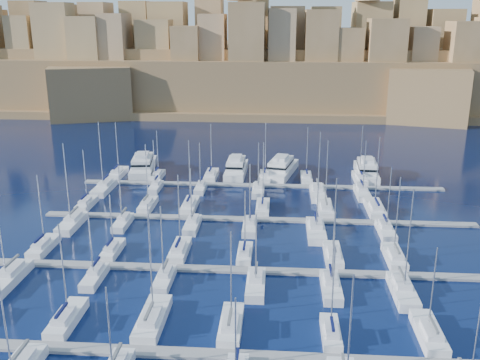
# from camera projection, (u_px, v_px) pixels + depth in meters

# --- Properties ---
(ground) EXTENTS (600.00, 600.00, 0.00)m
(ground) POSITION_uv_depth(u_px,v_px,m) (254.00, 241.00, 94.71)
(ground) COLOR black
(ground) RESTS_ON ground
(pontoon_near) EXTENTS (84.00, 2.00, 0.40)m
(pontoon_near) POSITION_uv_depth(u_px,v_px,m) (240.00, 356.00, 62.23)
(pontoon_near) COLOR slate
(pontoon_near) RESTS_ON ground
(pontoon_mid_near) EXTENTS (84.00, 2.00, 0.40)m
(pontoon_mid_near) POSITION_uv_depth(u_px,v_px,m) (250.00, 270.00, 83.21)
(pontoon_mid_near) COLOR slate
(pontoon_mid_near) RESTS_ON ground
(pontoon_mid_far) EXTENTS (84.00, 2.00, 0.40)m
(pontoon_mid_far) POSITION_uv_depth(u_px,v_px,m) (257.00, 219.00, 104.19)
(pontoon_mid_far) COLOR slate
(pontoon_mid_far) RESTS_ON ground
(pontoon_far) EXTENTS (84.00, 2.00, 0.40)m
(pontoon_far) POSITION_uv_depth(u_px,v_px,m) (261.00, 185.00, 125.17)
(pontoon_far) COLOR slate
(pontoon_far) RESTS_ON ground
(sailboat_1) EXTENTS (2.73, 9.08, 13.93)m
(sailboat_1) POSITION_uv_depth(u_px,v_px,m) (67.00, 319.00, 68.84)
(sailboat_1) COLOR silver
(sailboat_1) RESTS_ON ground
(sailboat_2) EXTENTS (3.14, 10.46, 16.56)m
(sailboat_2) POSITION_uv_depth(u_px,v_px,m) (152.00, 319.00, 68.70)
(sailboat_2) COLOR silver
(sailboat_2) RESTS_ON ground
(sailboat_3) EXTENTS (2.75, 9.17, 13.56)m
(sailboat_3) POSITION_uv_depth(u_px,v_px,m) (231.00, 325.00, 67.39)
(sailboat_3) COLOR silver
(sailboat_3) RESTS_ON ground
(sailboat_4) EXTENTS (2.25, 7.51, 12.45)m
(sailboat_4) POSITION_uv_depth(u_px,v_px,m) (331.00, 333.00, 65.75)
(sailboat_4) COLOR silver
(sailboat_4) RESTS_ON ground
(sailboat_5) EXTENTS (2.78, 9.26, 12.22)m
(sailboat_5) POSITION_uv_depth(u_px,v_px,m) (429.00, 333.00, 65.73)
(sailboat_5) COLOR silver
(sailboat_5) RESTS_ON ground
(sailboat_12) EXTENTS (2.62, 8.74, 13.51)m
(sailboat_12) POSITION_uv_depth(u_px,v_px,m) (43.00, 247.00, 90.54)
(sailboat_12) COLOR silver
(sailboat_12) RESTS_ON ground
(sailboat_13) EXTENTS (2.32, 7.74, 10.58)m
(sailboat_13) POSITION_uv_depth(u_px,v_px,m) (113.00, 250.00, 89.24)
(sailboat_13) COLOR silver
(sailboat_13) RESTS_ON ground
(sailboat_14) EXTENTS (2.71, 9.02, 13.99)m
(sailboat_14) POSITION_uv_depth(u_px,v_px,m) (180.00, 250.00, 89.04)
(sailboat_14) COLOR silver
(sailboat_14) RESTS_ON ground
(sailboat_15) EXTENTS (2.33, 7.77, 11.76)m
(sailboat_15) POSITION_uv_depth(u_px,v_px,m) (245.00, 254.00, 87.70)
(sailboat_15) COLOR silver
(sailboat_15) RESTS_ON ground
(sailboat_16) EXTENTS (2.73, 9.09, 13.97)m
(sailboat_16) POSITION_uv_depth(u_px,v_px,m) (333.00, 255.00, 87.30)
(sailboat_16) COLOR silver
(sailboat_16) RESTS_ON ground
(sailboat_17) EXTENTS (2.74, 9.13, 14.42)m
(sailboat_17) POSITION_uv_depth(u_px,v_px,m) (394.00, 257.00, 86.63)
(sailboat_17) COLOR silver
(sailboat_17) RESTS_ON ground
(sailboat_18) EXTENTS (3.18, 10.59, 16.37)m
(sailboat_18) POSITION_uv_depth(u_px,v_px,m) (9.00, 278.00, 79.66)
(sailboat_18) COLOR silver
(sailboat_18) RESTS_ON ground
(sailboat_19) EXTENTS (2.31, 7.69, 12.62)m
(sailboat_19) POSITION_uv_depth(u_px,v_px,m) (95.00, 276.00, 80.15)
(sailboat_19) COLOR silver
(sailboat_19) RESTS_ON ground
(sailboat_20) EXTENTS (2.34, 7.81, 12.66)m
(sailboat_20) POSITION_uv_depth(u_px,v_px,m) (164.00, 279.00, 79.35)
(sailboat_20) COLOR silver
(sailboat_20) RESTS_ON ground
(sailboat_21) EXTENTS (2.69, 8.97, 12.08)m
(sailboat_21) POSITION_uv_depth(u_px,v_px,m) (256.00, 284.00, 77.86)
(sailboat_21) COLOR silver
(sailboat_21) RESTS_ON ground
(sailboat_22) EXTENTS (2.70, 8.99, 12.73)m
(sailboat_22) POSITION_uv_depth(u_px,v_px,m) (331.00, 287.00, 77.08)
(sailboat_22) COLOR silver
(sailboat_22) RESTS_ON ground
(sailboat_23) EXTENTS (2.97, 9.89, 16.48)m
(sailboat_23) POSITION_uv_depth(u_px,v_px,m) (403.00, 290.00, 75.94)
(sailboat_23) COLOR silver
(sailboat_23) RESTS_ON ground
(sailboat_24) EXTENTS (2.45, 8.18, 12.46)m
(sailboat_24) POSITION_uv_depth(u_px,v_px,m) (87.00, 204.00, 111.28)
(sailboat_24) COLOR silver
(sailboat_24) RESTS_ON ground
(sailboat_25) EXTENTS (2.60, 8.65, 13.82)m
(sailboat_25) POSITION_uv_depth(u_px,v_px,m) (148.00, 205.00, 110.60)
(sailboat_25) COLOR silver
(sailboat_25) RESTS_ON ground
(sailboat_26) EXTENTS (2.80, 9.35, 14.67)m
(sailboat_26) POSITION_uv_depth(u_px,v_px,m) (190.00, 205.00, 110.31)
(sailboat_26) COLOR silver
(sailboat_26) RESTS_ON ground
(sailboat_27) EXTENTS (2.67, 8.91, 14.52)m
(sailboat_27) POSITION_uv_depth(u_px,v_px,m) (263.00, 207.00, 109.05)
(sailboat_27) COLOR silver
(sailboat_27) RESTS_ON ground
(sailboat_28) EXTENTS (2.87, 9.58, 15.10)m
(sailboat_28) POSITION_uv_depth(u_px,v_px,m) (325.00, 208.00, 108.47)
(sailboat_28) COLOR silver
(sailboat_28) RESTS_ON ground
(sailboat_29) EXTENTS (3.19, 10.64, 15.82)m
(sailboat_29) POSITION_uv_depth(u_px,v_px,m) (375.00, 209.00, 108.26)
(sailboat_29) COLOR silver
(sailboat_29) RESTS_ON ground
(sailboat_30) EXTENTS (2.99, 9.98, 16.60)m
(sailboat_30) POSITION_uv_depth(u_px,v_px,m) (72.00, 223.00, 100.84)
(sailboat_30) COLOR silver
(sailboat_30) RESTS_ON ground
(sailboat_31) EXTENTS (2.35, 7.85, 12.34)m
(sailboat_31) POSITION_uv_depth(u_px,v_px,m) (123.00, 222.00, 101.20)
(sailboat_31) COLOR silver
(sailboat_31) RESTS_ON ground
(sailboat_32) EXTENTS (2.49, 8.30, 12.14)m
(sailboat_32) POSITION_uv_depth(u_px,v_px,m) (192.00, 225.00, 100.05)
(sailboat_32) COLOR silver
(sailboat_32) RESTS_ON ground
(sailboat_33) EXTENTS (2.50, 8.33, 13.20)m
(sailboat_33) POSITION_uv_depth(u_px,v_px,m) (250.00, 226.00, 99.28)
(sailboat_33) COLOR silver
(sailboat_33) RESTS_ON ground
(sailboat_34) EXTENTS (3.20, 10.65, 16.69)m
(sailboat_34) POSITION_uv_depth(u_px,v_px,m) (316.00, 230.00, 97.33)
(sailboat_34) COLOR silver
(sailboat_34) RESTS_ON ground
(sailboat_35) EXTENTS (2.60, 8.66, 13.12)m
(sailboat_35) POSITION_uv_depth(u_px,v_px,m) (386.00, 230.00, 97.39)
(sailboat_35) COLOR silver
(sailboat_35) RESTS_ON ground
(sailboat_36) EXTENTS (2.80, 9.32, 13.83)m
(sailboat_36) POSITION_uv_depth(u_px,v_px,m) (118.00, 173.00, 132.79)
(sailboat_36) COLOR silver
(sailboat_36) RESTS_ON ground
(sailboat_37) EXTENTS (2.23, 7.42, 12.10)m
(sailboat_37) POSITION_uv_depth(u_px,v_px,m) (158.00, 175.00, 131.19)
(sailboat_37) COLOR silver
(sailboat_37) RESTS_ON ground
(sailboat_38) EXTENTS (2.81, 9.36, 13.77)m
(sailboat_38) POSITION_uv_depth(u_px,v_px,m) (211.00, 175.00, 131.18)
(sailboat_38) COLOR silver
(sailboat_38) RESTS_ON ground
(sailboat_39) EXTENTS (2.72, 9.07, 14.22)m
(sailboat_39) POSITION_uv_depth(u_px,v_px,m) (265.00, 177.00, 130.12)
(sailboat_39) COLOR silver
(sailboat_39) RESTS_ON ground
(sailboat_40) EXTENTS (2.59, 8.62, 13.44)m
(sailboat_40) POSITION_uv_depth(u_px,v_px,m) (306.00, 178.00, 129.21)
(sailboat_40) COLOR silver
(sailboat_40) RESTS_ON ground
(sailboat_41) EXTENTS (2.80, 9.32, 13.84)m
(sailboat_41) POSITION_uv_depth(u_px,v_px,m) (360.00, 178.00, 128.64)
(sailboat_41) COLOR silver
(sailboat_41) RESTS_ON ground
(sailboat_42) EXTENTS (3.17, 10.58, 16.46)m
(sailboat_42) POSITION_uv_depth(u_px,v_px,m) (104.00, 188.00, 121.60)
(sailboat_42) COLOR silver
(sailboat_42) RESTS_ON ground
(sailboat_43) EXTENTS (2.20, 7.35, 12.12)m
(sailboat_43) POSITION_uv_depth(u_px,v_px,m) (156.00, 187.00, 122.32)
(sailboat_43) COLOR silver
(sailboat_43) RESTS_ON ground
(sailboat_44) EXTENTS (2.20, 7.32, 11.64)m
(sailboat_44) POSITION_uv_depth(u_px,v_px,m) (201.00, 188.00, 121.61)
(sailboat_44) COLOR silver
(sailboat_44) RESTS_ON ground
(sailboat_45) EXTENTS (2.62, 8.75, 12.09)m
(sailboat_45) POSITION_uv_depth(u_px,v_px,m) (258.00, 190.00, 120.02)
(sailboat_45) COLOR silver
(sailboat_45) RESTS_ON ground
(sailboat_46) EXTENTS (3.19, 10.64, 14.88)m
(sailboat_46) POSITION_uv_depth(u_px,v_px,m) (318.00, 193.00, 118.20)
(sailboat_46) COLOR silver
(sailboat_46) RESTS_ON ground
(sailboat_47) EXTENTS (2.79, 9.28, 13.01)m
(sailboat_47) POSITION_uv_depth(u_px,v_px,m) (362.00, 193.00, 118.15)
(sailboat_47) COLOR silver
(sailboat_47) RESTS_ON ground
(motor_yacht_a) EXTENTS (7.89, 18.59, 5.25)m
(motor_yacht_a) POSITION_uv_depth(u_px,v_px,m) (143.00, 165.00, 136.53)
(motor_yacht_a) COLOR silver
(motor_yacht_a) RESTS_ON ground
(motor_yacht_b) EXTENTS (5.08, 16.07, 5.25)m
(motor_yacht_b) POSITION_uv_depth(u_px,v_px,m) (236.00, 168.00, 133.93)
(motor_yacht_b) COLOR silver
(motor_yacht_b) RESTS_ON ground
(motor_yacht_c) EXTENTS (9.11, 18.39, 5.25)m
(motor_yacht_c) POSITION_uv_depth(u_px,v_px,m) (281.00, 168.00, 133.91)
(motor_yacht_c) COLOR silver
(motor_yacht_c) RESTS_ON ground
(motor_yacht_d) EXTENTS (5.95, 16.92, 5.25)m
(motor_yacht_d) POSITION_uv_depth(u_px,v_px,m) (367.00, 170.00, 131.98)
(motor_yacht_d) COLOR silver
(motor_yacht_d) RESTS_ON ground
(fortified_city) EXTENTS (460.00, 108.95, 59.52)m
(fortified_city) POSITION_uv_depth(u_px,v_px,m) (271.00, 71.00, 238.47)
(fortified_city) COLOR brown
(fortified_city) RESTS_ON ground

